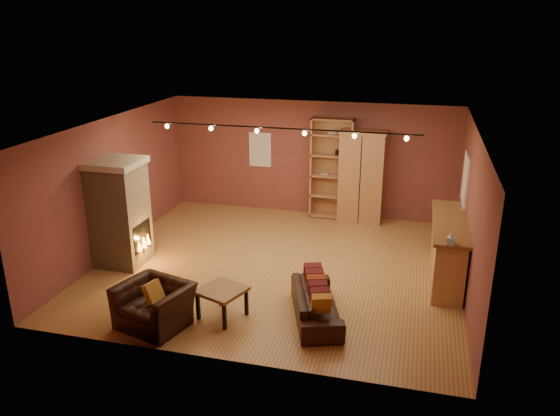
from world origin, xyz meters
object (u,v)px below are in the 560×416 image
(bar_counter, at_px, (448,250))
(coffee_table, at_px, (222,293))
(loveseat, at_px, (316,298))
(armchair, at_px, (154,298))
(fireplace, at_px, (120,212))
(bookcase, at_px, (332,167))
(armoire, at_px, (361,176))

(bar_counter, bearing_deg, coffee_table, -146.40)
(bar_counter, relative_size, loveseat, 1.34)
(bar_counter, distance_m, coffee_table, 4.31)
(armchair, relative_size, coffee_table, 1.42)
(fireplace, bearing_deg, bar_counter, 7.90)
(bookcase, bearing_deg, armoire, -11.79)
(bar_counter, bearing_deg, armchair, -147.61)
(bookcase, distance_m, coffee_table, 5.38)
(loveseat, relative_size, armchair, 1.47)
(bookcase, xyz_separation_m, loveseat, (0.57, -4.87, -0.88))
(fireplace, relative_size, armchair, 1.74)
(fireplace, distance_m, loveseat, 4.36)
(bar_counter, distance_m, loveseat, 2.92)
(fireplace, height_order, bookcase, bookcase)
(loveseat, bearing_deg, armchair, 91.16)
(armoire, distance_m, armchair, 6.20)
(armoire, xyz_separation_m, bar_counter, (1.93, -2.70, -0.52))
(armoire, bearing_deg, bar_counter, -54.44)
(fireplace, bearing_deg, armoire, 39.64)
(bar_counter, height_order, loveseat, bar_counter)
(fireplace, bearing_deg, coffee_table, -29.70)
(armoire, height_order, loveseat, armoire)
(bookcase, relative_size, armoire, 1.11)
(loveseat, bearing_deg, armoire, -20.23)
(bookcase, relative_size, bar_counter, 1.01)
(fireplace, relative_size, loveseat, 1.18)
(bookcase, bearing_deg, loveseat, -83.35)
(loveseat, height_order, coffee_table, loveseat)
(armoire, bearing_deg, armchair, -115.05)
(bookcase, height_order, coffee_table, bookcase)
(armchair, bearing_deg, loveseat, 35.19)
(bookcase, bearing_deg, bar_counter, -47.00)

